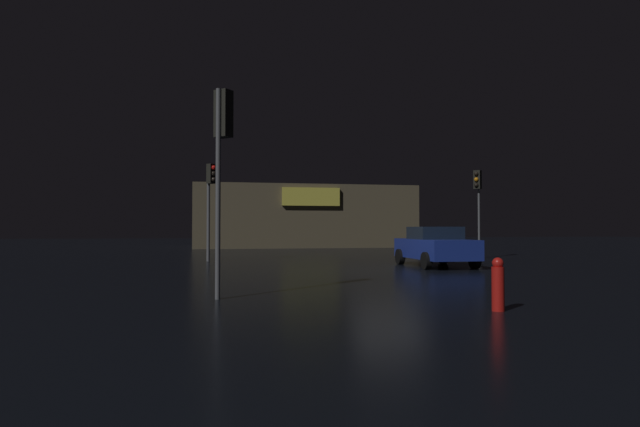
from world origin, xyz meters
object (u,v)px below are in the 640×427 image
traffic_signal_opposite (478,191)px  car_near (435,246)px  traffic_signal_cross_right (210,192)px  store_building (301,217)px  fire_hydrant (498,285)px  traffic_signal_cross_left (223,138)px

traffic_signal_opposite → car_near: traffic_signal_opposite is taller
traffic_signal_opposite → traffic_signal_cross_right: bearing=178.1°
store_building → car_near: size_ratio=3.98×
store_building → traffic_signal_cross_right: bearing=-111.3°
store_building → traffic_signal_opposite: (5.45, -18.50, 0.91)m
fire_hydrant → traffic_signal_opposite: bearing=63.2°
car_near → fire_hydrant: bearing=-108.0°
traffic_signal_opposite → fire_hydrant: 16.94m
traffic_signal_cross_right → traffic_signal_opposite: bearing=-1.9°
store_building → traffic_signal_opposite: size_ratio=3.92×
traffic_signal_cross_left → car_near: bearing=43.9°
traffic_signal_cross_right → car_near: bearing=-30.2°
traffic_signal_cross_right → car_near: size_ratio=1.03×
traffic_signal_cross_left → car_near: 11.55m
traffic_signal_cross_left → fire_hydrant: (4.71, -2.68, -2.87)m
traffic_signal_cross_right → fire_hydrant: 16.33m
traffic_signal_cross_right → fire_hydrant: bearing=-72.1°
traffic_signal_opposite → traffic_signal_cross_right: size_ratio=0.99×
traffic_signal_opposite → fire_hydrant: traffic_signal_opposite is taller
store_building → traffic_signal_cross_left: size_ratio=3.80×
store_building → car_near: bearing=-86.7°
traffic_signal_cross_left → traffic_signal_cross_right: 12.67m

